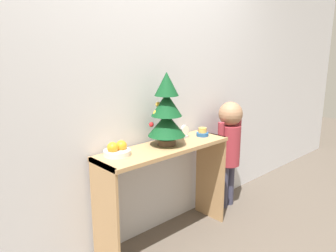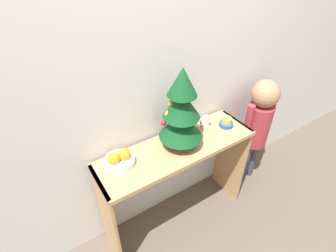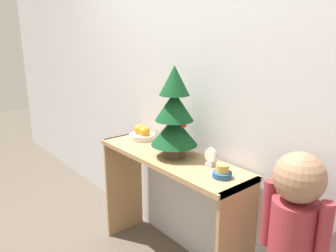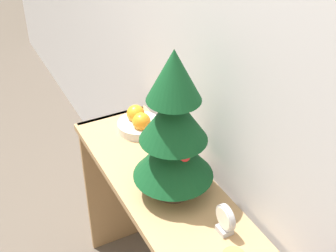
% 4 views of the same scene
% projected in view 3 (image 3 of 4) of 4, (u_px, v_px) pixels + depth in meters
% --- Properties ---
extents(back_wall, '(7.00, 0.05, 2.50)m').
position_uv_depth(back_wall, '(196.00, 83.00, 2.11)').
color(back_wall, silver).
rests_on(back_wall, ground_plane).
extents(console_table, '(1.14, 0.35, 0.81)m').
position_uv_depth(console_table, '(170.00, 183.00, 2.14)').
color(console_table, tan).
rests_on(console_table, ground_plane).
extents(mini_tree, '(0.29, 0.29, 0.57)m').
position_uv_depth(mini_tree, '(174.00, 115.00, 2.00)').
color(mini_tree, '#4C3828').
rests_on(mini_tree, console_table).
extents(fruit_bowl, '(0.19, 0.19, 0.10)m').
position_uv_depth(fruit_bowl, '(142.00, 134.00, 2.41)').
color(fruit_bowl, silver).
rests_on(fruit_bowl, console_table).
extents(singing_bowl, '(0.11, 0.11, 0.07)m').
position_uv_depth(singing_bowl, '(222.00, 172.00, 1.75)').
color(singing_bowl, '#235189').
rests_on(singing_bowl, console_table).
extents(desk_clock, '(0.09, 0.04, 0.11)m').
position_uv_depth(desk_clock, '(211.00, 157.00, 1.90)').
color(desk_clock, '#B2B2B7').
rests_on(desk_clock, console_table).
extents(child_figure, '(0.33, 0.23, 1.06)m').
position_uv_depth(child_figure, '(293.00, 230.00, 1.49)').
color(child_figure, '#38384C').
rests_on(child_figure, ground_plane).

